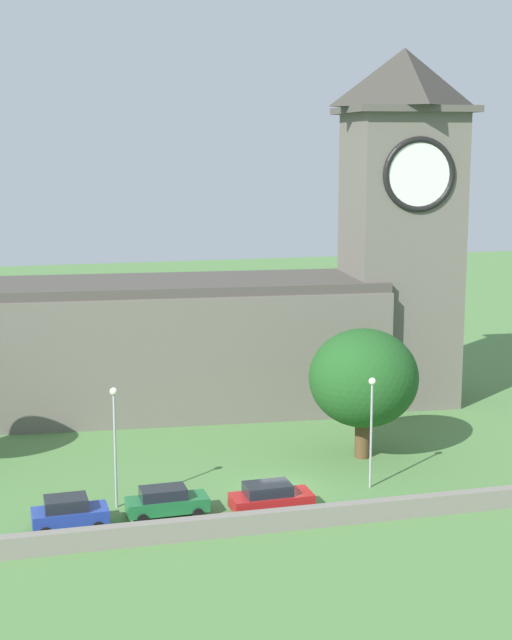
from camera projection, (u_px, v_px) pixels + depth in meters
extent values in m
plane|color=#517F42|center=(223.00, 422.00, 72.62)|extent=(200.00, 200.00, 0.00)
cube|color=#666056|center=(172.00, 350.00, 75.35)|extent=(33.16, 12.77, 9.51)
cube|color=#47433C|center=(171.00, 285.00, 74.43)|extent=(33.09, 11.96, 0.70)
cube|color=#666056|center=(399.00, 260.00, 77.21)|extent=(8.71, 8.71, 22.84)
cube|color=#4F4B43|center=(403.00, 110.00, 75.11)|extent=(10.10, 10.10, 0.50)
pyramid|color=#38352F|center=(404.00, 77.00, 74.66)|extent=(9.14, 9.14, 4.43)
cylinder|color=white|center=(419.00, 175.00, 72.01)|extent=(5.15, 0.55, 5.16)
torus|color=black|center=(419.00, 175.00, 72.01)|extent=(5.64, 0.93, 5.62)
cylinder|color=white|center=(451.00, 173.00, 76.66)|extent=(0.55, 5.15, 5.16)
torus|color=black|center=(451.00, 173.00, 76.66)|extent=(0.93, 5.64, 5.62)
cube|color=gray|center=(307.00, 517.00, 52.62)|extent=(48.72, 0.70, 1.13)
cube|color=#233D9E|center=(70.00, 516.00, 52.16)|extent=(4.10, 1.93, 0.86)
cube|color=#1E232B|center=(66.00, 503.00, 51.97)|extent=(2.31, 1.67, 0.68)
cylinder|color=black|center=(94.00, 515.00, 53.48)|extent=(0.69, 0.35, 0.69)
cylinder|color=black|center=(98.00, 528.00, 51.75)|extent=(0.69, 0.35, 0.69)
cylinder|color=black|center=(43.00, 520.00, 52.73)|extent=(0.69, 0.35, 0.69)
cylinder|color=black|center=(46.00, 533.00, 51.00)|extent=(0.69, 0.35, 0.69)
cube|color=#1E6B38|center=(167.00, 504.00, 54.14)|extent=(4.59, 1.83, 0.77)
cube|color=#1E232B|center=(163.00, 493.00, 53.95)|extent=(2.59, 1.58, 0.61)
cylinder|color=black|center=(191.00, 503.00, 55.44)|extent=(0.62, 0.32, 0.62)
cylinder|color=black|center=(198.00, 513.00, 53.82)|extent=(0.62, 0.32, 0.62)
cylinder|color=black|center=(138.00, 508.00, 54.59)|extent=(0.62, 0.32, 0.62)
cylinder|color=black|center=(143.00, 519.00, 52.97)|extent=(0.62, 0.32, 0.62)
cube|color=red|center=(272.00, 501.00, 54.61)|extent=(4.68, 2.06, 0.80)
cube|color=#1E232B|center=(268.00, 489.00, 54.41)|extent=(2.64, 1.77, 0.64)
cylinder|color=black|center=(293.00, 499.00, 56.02)|extent=(0.65, 0.37, 0.64)
cylinder|color=black|center=(303.00, 511.00, 54.20)|extent=(0.65, 0.37, 0.64)
cylinder|color=black|center=(240.00, 504.00, 55.16)|extent=(0.65, 0.37, 0.64)
cylinder|color=black|center=(249.00, 517.00, 53.34)|extent=(0.65, 0.37, 0.64)
cylinder|color=#9EA0A5|center=(115.00, 452.00, 55.01)|extent=(0.14, 0.14, 6.63)
sphere|color=#F4EFCC|center=(114.00, 391.00, 54.38)|extent=(0.44, 0.44, 0.44)
cylinder|color=#9EA0A5|center=(371.00, 436.00, 58.24)|extent=(0.14, 0.14, 6.40)
sphere|color=#F4EFCC|center=(372.00, 381.00, 57.63)|extent=(0.44, 0.44, 0.44)
cylinder|color=brown|center=(362.00, 437.00, 64.18)|extent=(1.01, 1.01, 2.73)
ellipsoid|color=#1E511E|center=(364.00, 378.00, 63.45)|extent=(7.20, 7.20, 6.48)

